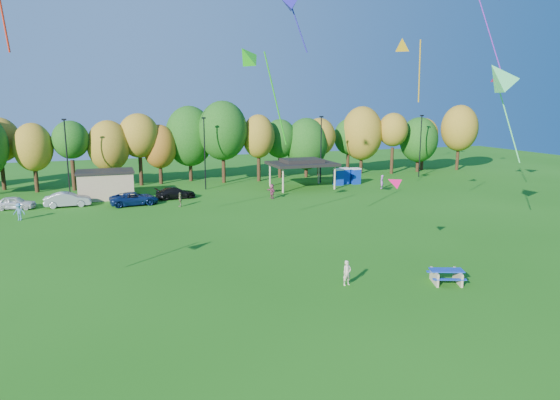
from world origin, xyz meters
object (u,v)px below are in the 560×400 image
object	(u,v)px
porta_potties	(346,176)
kite_flyer	(347,273)
car_a	(15,203)
picnic_table	(446,275)
car_c	(134,199)
car_d	(176,193)
car_b	(68,200)

from	to	relation	value
porta_potties	kite_flyer	xyz separation A→B (m)	(-17.36, -34.00, -0.32)
porta_potties	kite_flyer	distance (m)	38.18
porta_potties	car_a	xyz separation A→B (m)	(-39.77, -2.81, -0.42)
porta_potties	kite_flyer	bearing A→B (deg)	-117.04
picnic_table	car_c	world-z (taller)	car_c
porta_potties	picnic_table	xyz separation A→B (m)	(-11.45, -35.76, -0.59)
car_a	car_c	distance (m)	11.97
car_a	picnic_table	bearing A→B (deg)	-127.52
porta_potties	car_c	size ratio (longest dim) A/B	0.73
car_c	porta_potties	bearing A→B (deg)	-85.83
picnic_table	kite_flyer	bearing A→B (deg)	-175.67
car_d	car_a	bearing A→B (deg)	85.14
picnic_table	car_a	size ratio (longest dim) A/B	0.62
car_c	car_a	bearing A→B (deg)	75.15
porta_potties	picnic_table	world-z (taller)	porta_potties
porta_potties	car_d	world-z (taller)	porta_potties
kite_flyer	car_b	bearing A→B (deg)	110.61
kite_flyer	car_c	bearing A→B (deg)	101.19
picnic_table	car_b	size ratio (longest dim) A/B	0.53
picnic_table	car_d	bearing A→B (deg)	130.47
kite_flyer	car_a	world-z (taller)	kite_flyer
kite_flyer	car_b	xyz separation A→B (m)	(-17.30, 30.78, -0.01)
car_a	car_d	world-z (taller)	car_a
porta_potties	car_a	distance (m)	39.87
car_a	car_b	distance (m)	5.13
car_c	car_b	bearing A→B (deg)	71.64
car_a	car_d	size ratio (longest dim) A/B	0.88
porta_potties	picnic_table	size ratio (longest dim) A/B	1.52
porta_potties	car_a	bearing A→B (deg)	-175.96
kite_flyer	car_c	world-z (taller)	kite_flyer
porta_potties	car_b	world-z (taller)	porta_potties
kite_flyer	picnic_table	bearing A→B (deg)	-25.32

